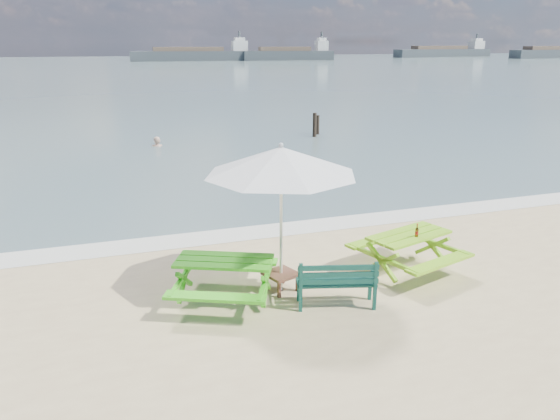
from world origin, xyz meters
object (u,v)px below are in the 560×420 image
object	(u,v)px
park_bench	(336,291)
side_table	(281,281)
patio_umbrella	(281,161)
beer_bottle	(417,233)
picnic_table_right	(408,254)
picnic_table_left	(225,281)
swimmer	(158,156)

from	to	relation	value
park_bench	side_table	size ratio (longest dim) A/B	2.06
patio_umbrella	beer_bottle	size ratio (longest dim) A/B	13.48
picnic_table_right	side_table	bearing A→B (deg)	179.74
picnic_table_right	park_bench	world-z (taller)	park_bench
picnic_table_left	side_table	world-z (taller)	picnic_table_left
park_bench	beer_bottle	distance (m)	2.06
swimmer	picnic_table_left	bearing A→B (deg)	-92.30
patio_umbrella	beer_bottle	bearing A→B (deg)	-4.27
side_table	patio_umbrella	size ratio (longest dim) A/B	0.20
park_bench	beer_bottle	xyz separation A→B (m)	(1.87, 0.63, 0.59)
beer_bottle	swimmer	world-z (taller)	beer_bottle
picnic_table_left	side_table	size ratio (longest dim) A/B	3.43
picnic_table_right	swimmer	world-z (taller)	picnic_table_right
park_bench	picnic_table_left	bearing A→B (deg)	156.76
beer_bottle	swimmer	xyz separation A→B (m)	(-2.96, 14.80, -1.25)
picnic_table_left	picnic_table_right	size ratio (longest dim) A/B	1.04
beer_bottle	side_table	bearing A→B (deg)	175.73
park_bench	side_table	xyz separation A→B (m)	(-0.67, 0.82, -0.07)
park_bench	side_table	bearing A→B (deg)	129.07
picnic_table_right	beer_bottle	size ratio (longest dim) A/B	8.86
picnic_table_right	beer_bottle	bearing A→B (deg)	-78.16
picnic_table_right	beer_bottle	distance (m)	0.51
park_bench	swimmer	world-z (taller)	park_bench
side_table	patio_umbrella	world-z (taller)	patio_umbrella
picnic_table_left	swimmer	size ratio (longest dim) A/B	1.39
park_bench	patio_umbrella	distance (m)	2.31
side_table	picnic_table_left	bearing A→B (deg)	-174.40
picnic_table_left	swimmer	distance (m)	14.74
patio_umbrella	swimmer	size ratio (longest dim) A/B	2.03
park_bench	swimmer	xyz separation A→B (m)	(-1.09, 15.43, -0.65)
beer_bottle	swimmer	size ratio (longest dim) A/B	0.15
picnic_table_left	patio_umbrella	world-z (taller)	patio_umbrella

